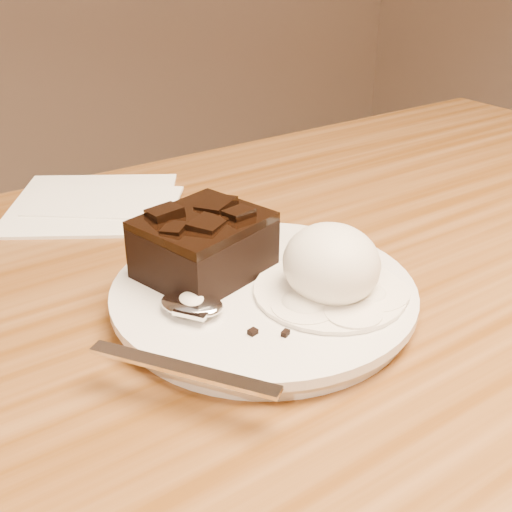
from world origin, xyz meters
TOP-DOWN VIEW (x-y plane):
  - plate at (-0.06, 0.05)m, footprint 0.23×0.23m
  - brownie at (-0.09, 0.09)m, footprint 0.11×0.10m
  - ice_cream_scoop at (-0.03, 0.01)m, footprint 0.07×0.07m
  - melt_puddle at (-0.03, 0.01)m, footprint 0.11×0.11m
  - spoon at (-0.13, 0.05)m, footprint 0.13×0.17m
  - napkin at (-0.09, 0.31)m, footprint 0.23×0.23m
  - crumb_a at (-0.11, -0.00)m, footprint 0.01×0.01m
  - crumb_b at (-0.02, 0.02)m, footprint 0.01×0.01m
  - crumb_c at (-0.09, -0.01)m, footprint 0.01×0.01m

SIDE VIEW (x-z plane):
  - napkin at x=-0.09m, z-range 0.75..0.76m
  - plate at x=-0.06m, z-range 0.75..0.77m
  - melt_puddle at x=-0.03m, z-range 0.77..0.77m
  - crumb_b at x=-0.02m, z-range 0.77..0.77m
  - crumb_a at x=-0.11m, z-range 0.77..0.77m
  - crumb_c at x=-0.09m, z-range 0.77..0.77m
  - spoon at x=-0.13m, z-range 0.77..0.78m
  - brownie at x=-0.09m, z-range 0.77..0.81m
  - ice_cream_scoop at x=-0.03m, z-range 0.76..0.82m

